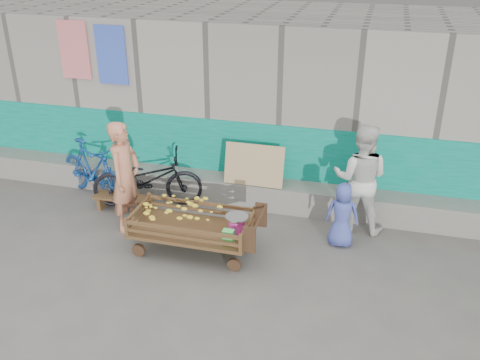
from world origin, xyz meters
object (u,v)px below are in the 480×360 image
(bench, at_px, (124,200))
(child, at_px, (342,215))
(woman, at_px, (360,178))
(bicycle_dark, at_px, (148,179))
(vendor_man, at_px, (125,177))
(banana_cart, at_px, (190,219))
(bicycle_blue, at_px, (93,170))

(bench, distance_m, child, 3.66)
(bench, distance_m, woman, 3.92)
(woman, height_order, bicycle_dark, woman)
(vendor_man, xyz_separation_m, bicycle_dark, (0.00, 0.77, -0.40))
(banana_cart, height_order, bicycle_blue, bicycle_blue)
(bench, relative_size, child, 1.03)
(vendor_man, relative_size, bicycle_blue, 1.03)
(banana_cart, xyz_separation_m, bicycle_blue, (-2.24, 1.22, -0.03))
(woman, xyz_separation_m, bicycle_dark, (-3.51, -0.13, -0.39))
(vendor_man, xyz_separation_m, child, (3.32, 0.35, -0.38))
(bicycle_blue, bearing_deg, bicycle_dark, -67.13)
(child, bearing_deg, bench, -3.23)
(bicycle_dark, bearing_deg, bench, 112.87)
(banana_cart, xyz_separation_m, vendor_man, (-1.19, 0.42, 0.34))
(woman, height_order, child, woman)
(bench, distance_m, vendor_man, 0.91)
(banana_cart, relative_size, child, 1.88)
(child, bearing_deg, bicycle_blue, -7.06)
(banana_cart, height_order, bicycle_dark, bicycle_dark)
(child, xyz_separation_m, bicycle_blue, (-4.36, 0.46, 0.01))
(child, relative_size, bicycle_blue, 0.59)
(bicycle_blue, bearing_deg, vendor_man, -102.75)
(banana_cart, relative_size, woman, 1.09)
(vendor_man, bearing_deg, bicycle_dark, 3.32)
(bicycle_dark, bearing_deg, vendor_man, 161.58)
(vendor_man, relative_size, bicycle_dark, 0.95)
(woman, distance_m, bicycle_dark, 3.53)
(woman, distance_m, child, 0.70)
(banana_cart, relative_size, bicycle_blue, 1.10)
(bench, xyz_separation_m, bicycle_blue, (-0.72, 0.32, 0.33))
(vendor_man, bearing_deg, child, -80.66)
(bench, relative_size, bicycle_blue, 0.61)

